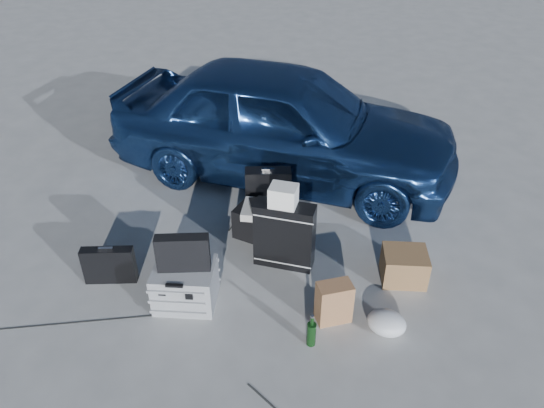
# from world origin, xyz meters

# --- Properties ---
(ground) EXTENTS (60.00, 60.00, 0.00)m
(ground) POSITION_xyz_m (0.00, 0.00, 0.00)
(ground) COLOR #A7A7A2
(ground) RESTS_ON ground
(car) EXTENTS (4.03, 2.05, 1.31)m
(car) POSITION_xyz_m (-0.01, 2.24, 0.66)
(car) COLOR navy
(car) RESTS_ON ground
(pelican_case) EXTENTS (0.55, 0.47, 0.36)m
(pelican_case) POSITION_xyz_m (-0.45, -0.02, 0.18)
(pelican_case) COLOR gray
(pelican_case) RESTS_ON ground
(laptop_bag) EXTENTS (0.44, 0.20, 0.32)m
(laptop_bag) POSITION_xyz_m (-0.44, -0.01, 0.52)
(laptop_bag) COLOR black
(laptop_bag) RESTS_ON pelican_case
(briefcase) EXTENTS (0.46, 0.20, 0.35)m
(briefcase) POSITION_xyz_m (-1.19, 0.11, 0.18)
(briefcase) COLOR black
(briefcase) RESTS_ON ground
(suitcase_left) EXTENTS (0.48, 0.26, 0.59)m
(suitcase_left) POSITION_xyz_m (-0.01, 1.29, 0.29)
(suitcase_left) COLOR black
(suitcase_left) RESTS_ON ground
(suitcase_right) EXTENTS (0.55, 0.24, 0.64)m
(suitcase_right) POSITION_xyz_m (0.27, 0.63, 0.32)
(suitcase_right) COLOR black
(suitcase_right) RESTS_ON ground
(white_carton) EXTENTS (0.25, 0.20, 0.19)m
(white_carton) POSITION_xyz_m (0.26, 0.64, 0.74)
(white_carton) COLOR white
(white_carton) RESTS_ON suitcase_right
(duffel_bag) EXTENTS (0.68, 0.44, 0.31)m
(duffel_bag) POSITION_xyz_m (0.04, 0.95, 0.16)
(duffel_bag) COLOR black
(duffel_bag) RESTS_ON ground
(flat_box_white) EXTENTS (0.45, 0.35, 0.08)m
(flat_box_white) POSITION_xyz_m (0.04, 0.95, 0.35)
(flat_box_white) COLOR white
(flat_box_white) RESTS_ON duffel_bag
(flat_box_black) EXTENTS (0.32, 0.28, 0.06)m
(flat_box_black) POSITION_xyz_m (0.02, 0.95, 0.42)
(flat_box_black) COLOR black
(flat_box_black) RESTS_ON flat_box_white
(kraft_bag) EXTENTS (0.32, 0.27, 0.37)m
(kraft_bag) POSITION_xyz_m (0.78, 0.01, 0.18)
(kraft_bag) COLOR #9E6844
(kraft_bag) RESTS_ON ground
(cardboard_box) EXTENTS (0.42, 0.38, 0.29)m
(cardboard_box) POSITION_xyz_m (1.35, 0.62, 0.14)
(cardboard_box) COLOR brown
(cardboard_box) RESTS_ON ground
(plastic_bag) EXTENTS (0.38, 0.35, 0.17)m
(plastic_bag) POSITION_xyz_m (1.21, -0.04, 0.09)
(plastic_bag) COLOR silver
(plastic_bag) RESTS_ON ground
(green_bottle) EXTENTS (0.08, 0.08, 0.29)m
(green_bottle) POSITION_xyz_m (0.64, -0.28, 0.14)
(green_bottle) COLOR black
(green_bottle) RESTS_ON ground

